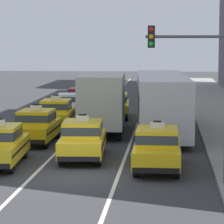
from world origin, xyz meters
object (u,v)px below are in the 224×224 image
object	(u,v)px
taxi_center_nearest	(83,139)
traffic_light_pole	(199,77)
taxi_left_second	(37,125)
sedan_left_fourth	(70,105)
taxi_right_nearest	(157,148)
bus_right_second	(161,101)
taxi_right_third	(164,101)
taxi_left_third	(56,113)
taxi_center_third	(115,105)
box_truck_center_second	(103,101)
sedan_left_fifth	(80,98)
sedan_left_sixth	(87,92)

from	to	relation	value
taxi_center_nearest	traffic_light_pole	bearing A→B (deg)	-44.86
taxi_left_second	taxi_center_nearest	world-z (taller)	same
sedan_left_fourth	traffic_light_pole	world-z (taller)	traffic_light_pole
taxi_right_nearest	sedan_left_fourth	bearing A→B (deg)	110.48
sedan_left_fourth	bus_right_second	xyz separation A→B (m)	(6.12, -7.00, 0.97)
sedan_left_fourth	taxi_left_second	bearing A→B (deg)	-90.04
taxi_right_third	traffic_light_pole	bearing A→B (deg)	-86.52
taxi_left_third	taxi_center_third	size ratio (longest dim) A/B	1.00
taxi_left_second	taxi_center_third	bearing A→B (deg)	73.77
sedan_left_fourth	taxi_center_nearest	xyz separation A→B (m)	(2.84, -14.32, 0.03)
box_truck_center_second	taxi_right_third	distance (m)	10.12
sedan_left_fifth	taxi_right_nearest	distance (m)	22.00
sedan_left_fourth	box_truck_center_second	size ratio (longest dim) A/B	0.62
traffic_light_pole	box_truck_center_second	bearing A→B (deg)	110.80
taxi_left_third	taxi_center_nearest	size ratio (longest dim) A/B	1.00
taxi_left_second	taxi_left_third	bearing A→B (deg)	89.94
taxi_right_nearest	traffic_light_pole	world-z (taller)	traffic_light_pole
taxi_left_second	sedan_left_sixth	bearing A→B (deg)	90.70
taxi_center_third	taxi_right_nearest	size ratio (longest dim) A/B	1.02
sedan_left_fourth	taxi_center_third	xyz separation A→B (m)	(3.00, -0.08, 0.03)
taxi_left_third	sedan_left_fourth	distance (m)	5.03
taxi_left_third	taxi_center_nearest	world-z (taller)	same
taxi_center_nearest	taxi_center_third	size ratio (longest dim) A/B	1.00
taxi_center_third	traffic_light_pole	world-z (taller)	traffic_light_pole
sedan_left_fifth	taxi_center_third	distance (m)	5.84
sedan_left_fifth	bus_right_second	bearing A→B (deg)	-62.72
taxi_left_second	traffic_light_pole	world-z (taller)	traffic_light_pole
box_truck_center_second	traffic_light_pole	world-z (taller)	traffic_light_pole
sedan_left_fifth	taxi_center_nearest	size ratio (longest dim) A/B	0.93
taxi_left_second	taxi_right_third	world-z (taller)	same
sedan_left_fifth	taxi_left_third	bearing A→B (deg)	-89.87
taxi_left_third	box_truck_center_second	world-z (taller)	box_truck_center_second
sedan_left_sixth	taxi_right_third	xyz separation A→B (m)	(6.47, -7.98, 0.03)
sedan_left_sixth	bus_right_second	world-z (taller)	bus_right_second
taxi_center_third	traffic_light_pole	size ratio (longest dim) A/B	0.83
traffic_light_pole	taxi_right_third	bearing A→B (deg)	93.48
sedan_left_fifth	taxi_right_nearest	size ratio (longest dim) A/B	0.95
bus_right_second	taxi_right_third	world-z (taller)	bus_right_second
taxi_left_second	taxi_left_third	xyz separation A→B (m)	(0.01, 5.37, 0.00)
box_truck_center_second	traffic_light_pole	xyz separation A→B (m)	(4.58, -12.06, 2.04)
taxi_center_nearest	taxi_right_nearest	distance (m)	3.74
taxi_center_third	taxi_right_third	distance (m)	4.19
sedan_left_sixth	bus_right_second	size ratio (longest dim) A/B	0.38
sedan_left_fifth	sedan_left_sixth	size ratio (longest dim) A/B	1.00
sedan_left_sixth	taxi_right_nearest	world-z (taller)	taxi_right_nearest
sedan_left_sixth	box_truck_center_second	size ratio (longest dim) A/B	0.62
taxi_left_third	taxi_right_third	world-z (taller)	same
taxi_right_nearest	taxi_right_third	size ratio (longest dim) A/B	0.99
sedan_left_fifth	box_truck_center_second	xyz separation A→B (m)	(2.96, -11.83, 0.93)
sedan_left_sixth	box_truck_center_second	distance (m)	17.83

